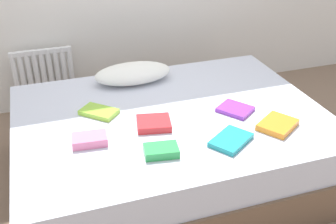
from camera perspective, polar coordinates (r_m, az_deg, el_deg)
ground_plane at (r=2.92m, az=0.31°, el=-8.70°), size 8.00×8.00×0.00m
bed at (r=2.77m, az=0.33°, el=-4.68°), size 2.00×1.50×0.50m
radiator at (r=3.67m, az=-16.84°, el=4.88°), size 0.50×0.04×0.47m
pillow at (r=3.03m, az=-4.89°, el=5.38°), size 0.56×0.29×0.14m
textbook_lime at (r=2.65m, az=-9.58°, el=0.02°), size 0.26×0.26×0.03m
textbook_pink at (r=2.37m, az=-10.83°, el=-3.80°), size 0.21×0.14×0.05m
textbook_red at (r=2.48m, az=-2.00°, el=-1.59°), size 0.23×0.22×0.04m
textbook_teal at (r=2.37m, az=8.75°, el=-3.88°), size 0.30×0.27×0.03m
textbook_purple at (r=2.69m, az=9.34°, el=0.37°), size 0.26×0.26×0.03m
textbook_green at (r=2.24m, az=-0.95°, el=-5.40°), size 0.20×0.15×0.05m
textbook_orange at (r=2.56m, az=14.99°, el=-1.72°), size 0.29×0.28×0.04m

